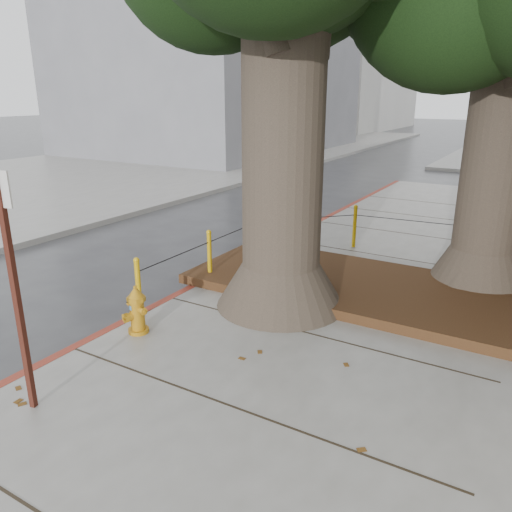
# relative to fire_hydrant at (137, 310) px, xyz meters

# --- Properties ---
(ground) EXTENTS (140.00, 140.00, 0.00)m
(ground) POSITION_rel_fire_hydrant_xyz_m (1.56, -0.80, -0.49)
(ground) COLOR #28282B
(ground) RESTS_ON ground
(sidewalk_opposite) EXTENTS (14.00, 60.00, 0.15)m
(sidewalk_opposite) POSITION_rel_fire_hydrant_xyz_m (-12.44, 9.20, -0.42)
(sidewalk_opposite) COLOR slate
(sidewalk_opposite) RESTS_ON ground
(curb_red) EXTENTS (0.14, 26.00, 0.16)m
(curb_red) POSITION_rel_fire_hydrant_xyz_m (-0.44, 1.70, -0.42)
(curb_red) COLOR maroon
(curb_red) RESTS_ON ground
(planter_bed) EXTENTS (6.40, 2.60, 0.16)m
(planter_bed) POSITION_rel_fire_hydrant_xyz_m (2.46, 3.10, -0.26)
(planter_bed) COLOR black
(planter_bed) RESTS_ON sidewalk_main
(building_far_grey) EXTENTS (12.00, 16.00, 12.00)m
(building_far_grey) POSITION_rel_fire_hydrant_xyz_m (-13.44, 21.20, 5.51)
(building_far_grey) COLOR slate
(building_far_grey) RESTS_ON ground
(building_far_white) EXTENTS (12.00, 18.00, 15.00)m
(building_far_white) POSITION_rel_fire_hydrant_xyz_m (-15.44, 44.20, 7.01)
(building_far_white) COLOR silver
(building_far_white) RESTS_ON ground
(bollard_ring) EXTENTS (3.79, 5.39, 0.95)m
(bollard_ring) POSITION_rel_fire_hydrant_xyz_m (0.69, 3.58, 0.17)
(bollard_ring) COLOR #CC9B0B
(bollard_ring) RESTS_ON sidewalk_main
(fire_hydrant) EXTENTS (0.37, 0.37, 0.70)m
(fire_hydrant) POSITION_rel_fire_hydrant_xyz_m (0.00, 0.00, 0.00)
(fire_hydrant) COLOR #C48314
(fire_hydrant) RESTS_ON sidewalk_main
(signpost) EXTENTS (0.25, 0.07, 2.55)m
(signpost) POSITION_rel_fire_hydrant_xyz_m (0.27, -1.89, 1.10)
(signpost) COLOR #471911
(signpost) RESTS_ON sidewalk_main
(car_dark) EXTENTS (1.66, 3.78, 1.08)m
(car_dark) POSITION_rel_fire_hydrant_xyz_m (-7.51, 18.84, 0.05)
(car_dark) COLOR black
(car_dark) RESTS_ON ground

